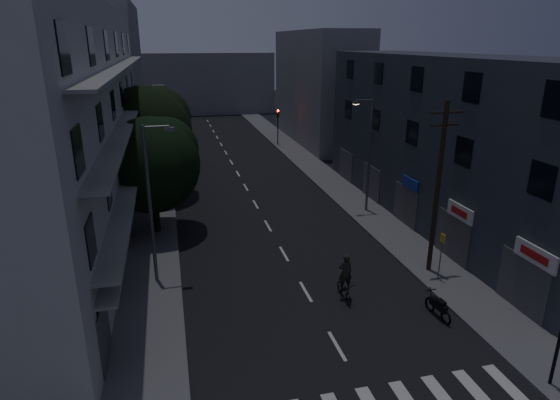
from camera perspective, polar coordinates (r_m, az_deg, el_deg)
name	(u,v)px	position (r m, az deg, el deg)	size (l,w,h in m)	color
ground	(245,186)	(40.41, -4.31, 1.75)	(160.00, 160.00, 0.00)	black
sidewalk_left	(155,191)	(39.96, -14.98, 1.06)	(3.00, 90.00, 0.15)	#565659
sidewalk_right	(327,179)	(42.16, 5.81, 2.54)	(3.00, 90.00, 0.15)	#565659
lane_markings	(234,168)	(46.35, -5.57, 3.96)	(0.15, 60.50, 0.01)	beige
building_left	(70,123)	(32.09, -24.27, 8.53)	(7.00, 36.00, 14.00)	#B4B3AE
building_right	(448,141)	(33.21, 19.85, 6.73)	(6.19, 28.00, 11.00)	#2A2E39
building_far_left	(113,75)	(61.57, -19.64, 14.21)	(6.00, 20.00, 16.00)	slate
building_far_right	(319,87)	(58.28, 4.73, 13.51)	(6.00, 20.00, 13.00)	slate
building_far_end	(201,83)	(83.66, -9.59, 13.88)	(24.00, 8.00, 10.00)	slate
tree_near	(152,161)	(30.08, -15.29, 4.58)	(5.98, 5.98, 7.38)	black
tree_mid	(147,128)	(37.42, -15.93, 8.41)	(6.98, 6.98, 8.59)	black
tree_far	(152,125)	(47.53, -15.28, 8.84)	(5.13, 5.13, 6.34)	black
traffic_signal_far_right	(278,120)	(55.55, -0.26, 9.78)	(0.28, 0.37, 4.10)	black
traffic_signal_far_left	(165,124)	(54.28, -13.82, 9.03)	(0.28, 0.37, 4.10)	black
street_lamp_left_near	(152,198)	(23.54, -15.37, 0.27)	(1.51, 0.25, 8.00)	#5B5F63
street_lamp_right	(368,150)	(33.39, 10.70, 6.00)	(1.51, 0.25, 8.00)	#53565B
street_lamp_left_far	(155,124)	(44.83, -14.95, 8.92)	(1.51, 0.25, 8.00)	slate
utility_pole	(438,186)	(25.00, 18.69, 1.66)	(1.80, 0.24, 9.00)	black
bus_stop_sign	(441,248)	(25.08, 19.09, -5.60)	(0.06, 0.35, 2.52)	#595B60
motorcycle	(438,307)	(22.69, 18.70, -12.30)	(0.54, 1.85, 1.19)	black
cyclist	(345,284)	(22.94, 7.89, -10.10)	(0.69, 1.87, 2.35)	black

